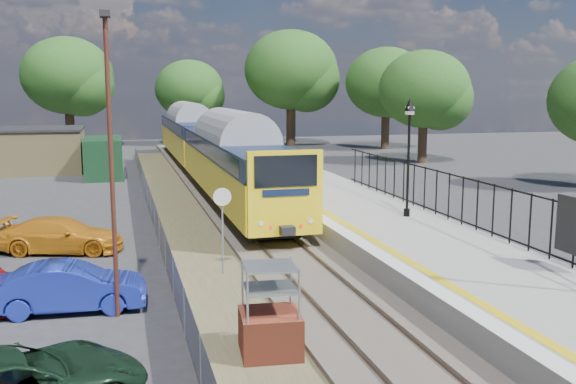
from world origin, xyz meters
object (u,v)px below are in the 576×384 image
object	(u,v)px
carpark_lamp	(111,149)
car_blue	(70,287)
train	(206,143)
car_yellow	(62,235)
brick_plinth	(270,312)
victorian_lamp_north	(409,129)
speed_sign	(222,216)

from	to	relation	value
carpark_lamp	car_blue	xyz separation A→B (m)	(-1.21, 0.75, -3.70)
train	car_blue	size ratio (longest dim) A/B	10.37
train	car_yellow	world-z (taller)	train
train	brick_plinth	bearing A→B (deg)	-94.99
victorian_lamp_north	car_blue	world-z (taller)	victorian_lamp_north
carpark_lamp	car_yellow	world-z (taller)	carpark_lamp
carpark_lamp	train	bearing A→B (deg)	77.14
victorian_lamp_north	car_yellow	size ratio (longest dim) A/B	1.06
victorian_lamp_north	train	xyz separation A→B (m)	(-5.30, 19.01, -1.96)
speed_sign	carpark_lamp	xyz separation A→B (m)	(-3.24, -2.97, 2.43)
train	car_blue	world-z (taller)	train
victorian_lamp_north	car_blue	bearing A→B (deg)	-156.24
brick_plinth	carpark_lamp	size ratio (longest dim) A/B	0.27
speed_sign	car_yellow	world-z (taller)	speed_sign
carpark_lamp	car_yellow	bearing A→B (deg)	104.48
victorian_lamp_north	car_yellow	xyz separation A→B (m)	(-12.95, 1.23, -3.67)
train	car_blue	xyz separation A→B (m)	(-6.95, -24.41, -1.69)
victorian_lamp_north	brick_plinth	size ratio (longest dim) A/B	2.19
train	victorian_lamp_north	bearing A→B (deg)	-74.42
car_blue	train	bearing A→B (deg)	-12.50
car_blue	car_yellow	xyz separation A→B (m)	(-0.70, 6.62, -0.02)
car_blue	car_yellow	size ratio (longest dim) A/B	0.91
car_yellow	train	bearing A→B (deg)	-8.33
speed_sign	victorian_lamp_north	bearing A→B (deg)	29.42
victorian_lamp_north	brick_plinth	world-z (taller)	victorian_lamp_north
brick_plinth	carpark_lamp	distance (m)	5.80
brick_plinth	car_blue	distance (m)	6.14
victorian_lamp_north	speed_sign	world-z (taller)	victorian_lamp_north
brick_plinth	car_yellow	xyz separation A→B (m)	(-5.15, 10.83, -0.38)
train	speed_sign	size ratio (longest dim) A/B	14.53
speed_sign	car_blue	world-z (taller)	speed_sign
brick_plinth	train	bearing A→B (deg)	85.01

